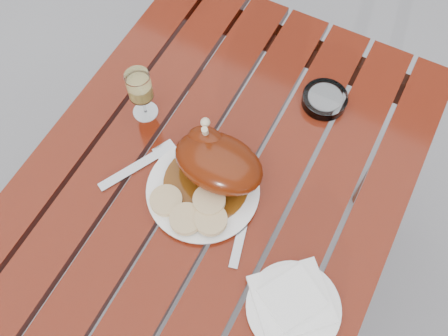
{
  "coord_description": "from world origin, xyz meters",
  "views": [
    {
      "loc": [
        0.24,
        -0.36,
        1.74
      ],
      "look_at": [
        0.01,
        0.07,
        0.78
      ],
      "focal_mm": 40.0,
      "sensor_mm": 36.0,
      "label": 1
    }
  ],
  "objects_px": {
    "table": "(208,252)",
    "ashtray": "(325,99)",
    "side_plate": "(293,308)",
    "dinner_plate": "(203,191)",
    "wine_glass": "(141,95)"
  },
  "relations": [
    {
      "from": "table",
      "to": "ashtray",
      "type": "height_order",
      "value": "ashtray"
    },
    {
      "from": "wine_glass",
      "to": "ashtray",
      "type": "relative_size",
      "value": 1.3
    },
    {
      "from": "table",
      "to": "wine_glass",
      "type": "xyz_separation_m",
      "value": [
        -0.23,
        0.14,
        0.44
      ]
    },
    {
      "from": "table",
      "to": "side_plate",
      "type": "xyz_separation_m",
      "value": [
        0.27,
        -0.12,
        0.38
      ]
    },
    {
      "from": "table",
      "to": "side_plate",
      "type": "bearing_deg",
      "value": -24.65
    },
    {
      "from": "table",
      "to": "dinner_plate",
      "type": "bearing_deg",
      "value": 114.5
    },
    {
      "from": "dinner_plate",
      "to": "wine_glass",
      "type": "xyz_separation_m",
      "value": [
        -0.22,
        0.12,
        0.06
      ]
    },
    {
      "from": "table",
      "to": "dinner_plate",
      "type": "height_order",
      "value": "dinner_plate"
    },
    {
      "from": "dinner_plate",
      "to": "ashtray",
      "type": "relative_size",
      "value": 2.29
    },
    {
      "from": "wine_glass",
      "to": "side_plate",
      "type": "xyz_separation_m",
      "value": [
        0.5,
        -0.26,
        -0.06
      ]
    },
    {
      "from": "side_plate",
      "to": "ashtray",
      "type": "relative_size",
      "value": 1.72
    },
    {
      "from": "table",
      "to": "dinner_plate",
      "type": "xyz_separation_m",
      "value": [
        -0.01,
        0.01,
        0.38
      ]
    },
    {
      "from": "wine_glass",
      "to": "side_plate",
      "type": "relative_size",
      "value": 0.75
    },
    {
      "from": "side_plate",
      "to": "table",
      "type": "bearing_deg",
      "value": 155.35
    },
    {
      "from": "side_plate",
      "to": "dinner_plate",
      "type": "bearing_deg",
      "value": 153.36
    }
  ]
}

